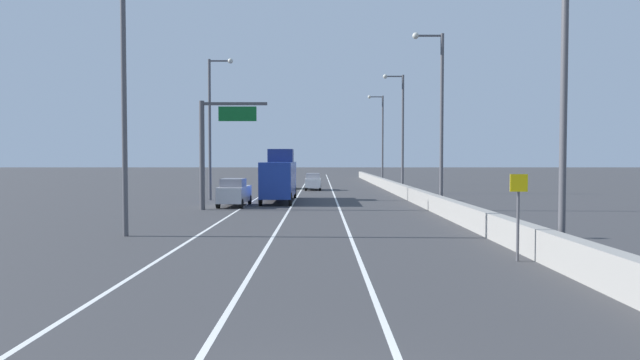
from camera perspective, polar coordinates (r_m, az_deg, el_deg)
ground_plane at (r=70.93m, az=-0.23°, el=-0.68°), size 320.00×320.00×0.00m
lane_stripe_left at (r=62.20m, az=-5.32°, el=-1.09°), size 0.16×130.00×0.00m
lane_stripe_center at (r=61.98m, az=-2.10°, el=-1.09°), size 0.16×130.00×0.00m
lane_stripe_right at (r=61.96m, az=1.14°, el=-1.09°), size 0.16×130.00×0.00m
jersey_barrier_right at (r=47.56m, az=9.18°, el=-1.45°), size 0.60×120.00×1.10m
overhead_sign_gantry at (r=39.39m, az=-10.96°, el=3.88°), size 4.68×0.36×7.50m
speed_advisory_sign at (r=20.42m, az=19.33°, el=-2.90°), size 0.60×0.11×3.00m
lamp_post_right_near at (r=21.36m, az=22.84°, el=10.78°), size 2.14×0.44×12.02m
lamp_post_right_second at (r=39.07m, az=11.79°, el=6.91°), size 2.14×0.44×12.02m
lamp_post_right_third at (r=57.42m, az=8.04°, el=5.40°), size 2.14×0.44×12.02m
lamp_post_right_fourth at (r=75.91m, az=6.07°, el=4.61°), size 2.14×0.44×12.02m
lamp_post_left_near at (r=27.07m, az=-18.96°, el=8.97°), size 2.14×0.44×12.02m
lamp_post_left_mid at (r=48.81m, az=-11.01°, el=5.96°), size 2.14×0.44×12.02m
car_yellow_0 at (r=65.98m, az=-3.40°, el=-0.08°), size 1.88×4.26×1.91m
car_silver_1 at (r=42.04m, az=-8.82°, el=-1.26°), size 2.03×4.68×2.07m
car_white_2 at (r=63.22m, az=-0.83°, el=-0.17°), size 1.80×4.03×1.90m
box_truck at (r=46.35m, az=-4.28°, el=0.27°), size 2.48×9.59×4.35m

